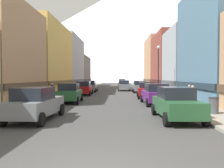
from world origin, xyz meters
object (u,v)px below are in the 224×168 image
at_px(car_right_1, 155,94).
at_px(car_right_2, 146,90).
at_px(car_left_0, 35,104).
at_px(trash_bin_right, 214,105).
at_px(pedestrian_0, 193,97).
at_px(pedestrian_1, 189,96).
at_px(streetlamp_right, 158,63).
at_px(car_left_2, 84,88).
at_px(car_right_3, 139,87).
at_px(car_left_3, 90,86).
at_px(car_driving_1, 124,85).
at_px(car_driving_0, 122,82).
at_px(car_left_1, 69,93).
at_px(pedestrian_2, 52,91).
at_px(car_right_0, 176,103).

relative_size(car_right_1, car_right_2, 1.00).
bearing_deg(car_left_0, car_right_2, 60.72).
height_order(trash_bin_right, pedestrian_0, pedestrian_0).
relative_size(car_right_2, pedestrian_1, 2.86).
bearing_deg(streetlamp_right, car_left_2, 166.88).
bearing_deg(car_right_3, car_left_3, 169.77).
bearing_deg(trash_bin_right, pedestrian_1, 91.30).
relative_size(car_right_3, car_driving_1, 1.00).
bearing_deg(car_right_1, pedestrian_1, -27.12).
xyz_separation_m(car_driving_0, pedestrian_0, (4.65, -42.98, -0.04)).
relative_size(car_left_1, car_left_2, 1.01).
xyz_separation_m(car_right_1, car_driving_1, (-2.20, 19.48, 0.00)).
bearing_deg(pedestrian_2, pedestrian_0, -26.90).
height_order(car_left_1, car_right_0, same).
distance_m(car_left_2, car_right_2, 8.35).
height_order(car_left_3, car_driving_1, same).
relative_size(car_right_0, streetlamp_right, 0.76).
relative_size(pedestrian_1, streetlamp_right, 0.27).
bearing_deg(car_driving_0, car_driving_1, -90.00).
bearing_deg(car_left_3, car_left_2, -89.99).
relative_size(car_right_0, pedestrian_1, 2.83).
height_order(car_left_2, car_driving_0, same).
height_order(car_right_3, trash_bin_right, car_right_3).
bearing_deg(streetlamp_right, car_right_0, -96.08).
height_order(car_right_3, pedestrian_0, car_right_3).
relative_size(car_right_2, pedestrian_2, 2.89).
xyz_separation_m(car_left_0, car_right_2, (7.61, 13.57, 0.00)).
xyz_separation_m(car_right_1, car_right_2, (0.00, 6.32, 0.00)).
xyz_separation_m(car_left_2, pedestrian_2, (-2.45, -5.52, -0.04)).
xyz_separation_m(pedestrian_2, streetlamp_right, (11.60, 3.39, 3.13)).
bearing_deg(car_left_0, pedestrian_1, 30.79).
distance_m(car_left_3, car_driving_1, 6.22).
bearing_deg(trash_bin_right, pedestrian_0, 91.60).
bearing_deg(trash_bin_right, car_left_0, -171.07).
distance_m(car_driving_1, trash_bin_right, 25.57).
height_order(car_left_1, car_left_3, same).
xyz_separation_m(car_left_1, car_driving_1, (5.40, 18.22, 0.00)).
relative_size(car_left_1, streetlamp_right, 0.77).
height_order(car_right_2, car_driving_0, same).
bearing_deg(pedestrian_0, pedestrian_1, 90.00).
distance_m(car_right_0, car_driving_0, 47.88).
distance_m(car_right_3, pedestrian_0, 17.27).
relative_size(car_right_0, car_right_3, 1.00).
xyz_separation_m(car_driving_0, pedestrian_1, (4.65, -42.16, -0.03)).
xyz_separation_m(car_left_1, pedestrian_1, (10.05, -2.51, -0.03)).
distance_m(car_right_0, car_driving_1, 26.49).
xyz_separation_m(car_driving_0, car_driving_1, (0.00, -21.43, 0.00)).
bearing_deg(car_left_1, car_right_2, 33.68).
relative_size(car_left_2, pedestrian_1, 2.84).
bearing_deg(streetlamp_right, pedestrian_2, -163.73).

